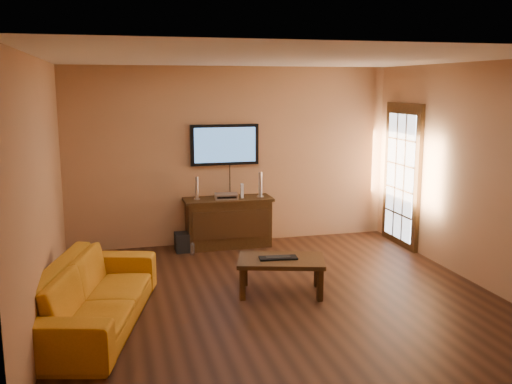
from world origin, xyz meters
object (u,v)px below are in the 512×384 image
object	(u,v)px
television	(225,145)
av_receiver	(226,196)
sofa	(93,284)
speaker_right	(260,186)
coffee_table	(281,263)
subwoofer	(185,242)
media_console	(228,222)
speaker_left	(197,189)
bottle	(192,249)
game_console	(242,191)
keyboard	(278,258)

from	to	relation	value
television	av_receiver	bearing A→B (deg)	-97.64
sofa	speaker_right	xyz separation A→B (m)	(2.42, 2.48, 0.48)
sofa	speaker_right	world-z (taller)	speaker_right
coffee_table	television	bearing A→B (deg)	94.67
subwoofer	media_console	bearing A→B (deg)	6.65
speaker_left	av_receiver	distance (m)	0.45
subwoofer	bottle	world-z (taller)	subwoofer
speaker_right	bottle	bearing A→B (deg)	-164.62
speaker_left	game_console	distance (m)	0.69
television	speaker_left	bearing A→B (deg)	-158.01
bottle	coffee_table	bearing A→B (deg)	-66.21
media_console	sofa	xyz separation A→B (m)	(-1.92, -2.50, 0.06)
av_receiver	television	bearing A→B (deg)	88.83
speaker_right	game_console	world-z (taller)	speaker_right
coffee_table	game_console	distance (m)	2.17
coffee_table	speaker_right	world-z (taller)	speaker_right
coffee_table	sofa	distance (m)	2.15
media_console	coffee_table	xyz separation A→B (m)	(0.19, -2.11, -0.01)
av_receiver	keyboard	world-z (taller)	av_receiver
speaker_left	av_receiver	bearing A→B (deg)	-6.22
television	media_console	bearing A→B (deg)	-90.00
sofa	speaker_left	bearing A→B (deg)	-15.08
media_console	sofa	distance (m)	3.16
av_receiver	keyboard	size ratio (longest dim) A/B	0.73
speaker_left	av_receiver	size ratio (longest dim) A/B	1.01
game_console	keyboard	bearing A→B (deg)	-81.88
sofa	coffee_table	bearing A→B (deg)	-64.59
speaker_right	keyboard	xyz separation A→B (m)	(-0.34, -2.09, -0.49)
coffee_table	speaker_right	size ratio (longest dim) A/B	2.99
television	coffee_table	world-z (taller)	television
television	subwoofer	bearing A→B (deg)	-155.82
game_console	bottle	xyz separation A→B (m)	(-0.82, -0.32, -0.76)
speaker_left	subwoofer	distance (m)	0.80
television	bottle	bearing A→B (deg)	-138.41
media_console	sofa	size ratio (longest dim) A/B	0.59
coffee_table	speaker_left	bearing A→B (deg)	107.10
game_console	subwoofer	xyz separation A→B (m)	(-0.90, -0.10, -0.71)
television	coffee_table	bearing A→B (deg)	-85.33
speaker_right	subwoofer	bearing A→B (deg)	-176.30
coffee_table	speaker_right	distance (m)	2.19
speaker_left	keyboard	distance (m)	2.27
television	sofa	xyz separation A→B (m)	(-1.92, -2.71, -1.09)
television	game_console	world-z (taller)	television
sofa	av_receiver	bearing A→B (deg)	-22.46
television	keyboard	size ratio (longest dim) A/B	2.27
television	av_receiver	world-z (taller)	television
television	sofa	distance (m)	3.50
coffee_table	bottle	world-z (taller)	coffee_table
sofa	media_console	bearing A→B (deg)	-22.66
subwoofer	av_receiver	bearing A→B (deg)	5.00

